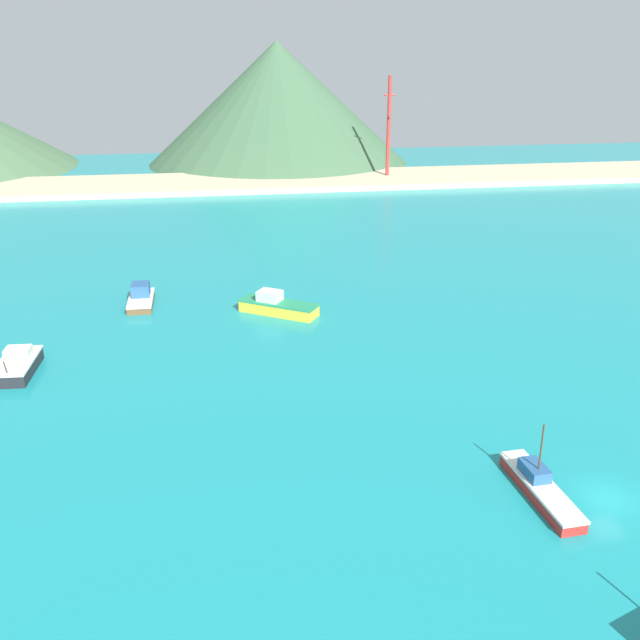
% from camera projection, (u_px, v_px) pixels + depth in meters
% --- Properties ---
extents(ground, '(260.00, 280.00, 0.50)m').
position_uv_depth(ground, '(464.00, 339.00, 78.84)').
color(ground, teal).
extents(fishing_boat_1, '(3.60, 7.19, 2.78)m').
position_uv_depth(fishing_boat_1, '(17.00, 365.00, 70.02)').
color(fishing_boat_1, '#232328').
rests_on(fishing_boat_1, ground).
extents(fishing_boat_4, '(9.35, 7.48, 2.63)m').
position_uv_depth(fishing_boat_4, '(277.00, 306.00, 85.01)').
color(fishing_boat_4, gold).
rests_on(fishing_boat_4, ground).
extents(fishing_boat_5, '(2.54, 9.28, 5.40)m').
position_uv_depth(fishing_boat_5, '(540.00, 487.00, 51.30)').
color(fishing_boat_5, red).
rests_on(fishing_boat_5, ground).
extents(fishing_boat_8, '(2.87, 7.10, 2.41)m').
position_uv_depth(fishing_boat_8, '(141.00, 298.00, 87.93)').
color(fishing_boat_8, brown).
rests_on(fishing_boat_8, ground).
extents(beach_strip, '(247.00, 21.48, 1.20)m').
position_uv_depth(beach_strip, '(328.00, 180.00, 161.13)').
color(beach_strip, '#C6B793').
rests_on(beach_strip, ground).
extents(hill_central, '(65.35, 65.35, 29.24)m').
position_uv_depth(hill_central, '(277.00, 103.00, 183.00)').
color(hill_central, '#3D6042').
rests_on(hill_central, ground).
extents(radio_tower, '(2.24, 1.79, 22.36)m').
position_uv_depth(radio_tower, '(389.00, 128.00, 159.82)').
color(radio_tower, '#B7332D').
rests_on(radio_tower, ground).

